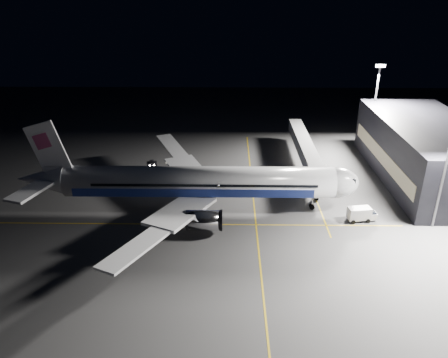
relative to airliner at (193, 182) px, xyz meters
name	(u,v)px	position (x,y,z in m)	size (l,w,h in m)	color
ground	(200,208)	(1.08, 0.00, -5.16)	(200.00, 200.00, 0.00)	#4C4C4F
guide_line_main	(254,208)	(11.08, 0.00, -5.16)	(0.25, 80.00, 0.01)	gold
guide_line_cross	(198,224)	(1.08, -6.00, -5.16)	(70.00, 0.25, 0.01)	gold
guide_line_side	(311,185)	(23.08, 10.00, -5.16)	(0.25, 40.00, 0.01)	gold
airliner	(193,182)	(0.00, 0.00, 0.00)	(61.48, 54.22, 16.64)	silver
terminal	(426,152)	(47.06, 14.00, 0.83)	(18.12, 40.00, 12.00)	black
jet_bridge	(306,151)	(23.08, 18.06, -0.58)	(3.60, 34.40, 6.30)	#B2B2B7
floodlight_mast_north	(375,100)	(41.08, 31.99, 7.21)	(2.40, 0.68, 20.70)	#59595E
floodlight_mast_south	(447,159)	(41.08, -6.01, 7.21)	(2.40, 0.67, 20.70)	#59595E
service_truck	(362,214)	(29.40, -4.27, -3.80)	(5.20, 2.73, 2.54)	silver
baggage_tug	(152,164)	(-10.97, 19.19, -4.43)	(2.48, 2.14, 1.60)	black
safety_cone_a	(214,186)	(3.29, 8.80, -4.82)	(0.46, 0.46, 0.69)	#E75809
safety_cone_b	(180,179)	(-3.90, 12.12, -4.90)	(0.35, 0.35, 0.52)	#E75809
safety_cone_c	(219,186)	(4.36, 8.68, -4.82)	(0.46, 0.46, 0.69)	#E75809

